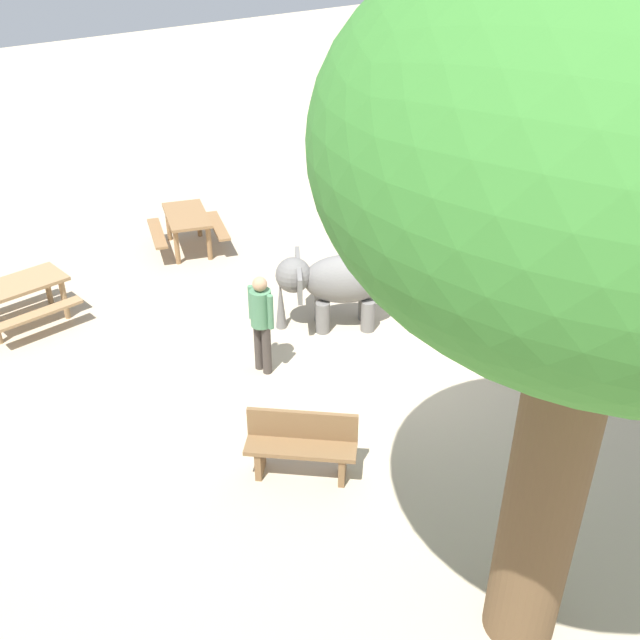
{
  "coord_description": "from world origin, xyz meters",
  "views": [
    {
      "loc": [
        -6.72,
        7.05,
        6.5
      ],
      "look_at": [
        0.65,
        0.93,
        0.8
      ],
      "focal_mm": 41.22,
      "sensor_mm": 36.0,
      "label": 1
    }
  ],
  "objects_px": {
    "picnic_table_far": "(187,223)",
    "feed_bucket": "(424,324)",
    "picnic_table_near": "(20,293)",
    "elephant": "(333,282)",
    "shade_tree_main": "(614,165)",
    "person_handler": "(261,317)",
    "wooden_bench": "(301,443)"
  },
  "relations": [
    {
      "from": "elephant",
      "to": "person_handler",
      "type": "height_order",
      "value": "person_handler"
    },
    {
      "from": "picnic_table_near",
      "to": "person_handler",
      "type": "bearing_deg",
      "value": -61.87
    },
    {
      "from": "picnic_table_far",
      "to": "feed_bucket",
      "type": "distance_m",
      "value": 5.54
    },
    {
      "from": "wooden_bench",
      "to": "picnic_table_near",
      "type": "xyz_separation_m",
      "value": [
        5.94,
        1.33,
        0.12
      ]
    },
    {
      "from": "shade_tree_main",
      "to": "picnic_table_far",
      "type": "xyz_separation_m",
      "value": [
        9.9,
        -2.1,
        -4.26
      ]
    },
    {
      "from": "person_handler",
      "to": "picnic_table_near",
      "type": "relative_size",
      "value": 1.02
    },
    {
      "from": "wooden_bench",
      "to": "picnic_table_far",
      "type": "xyz_separation_m",
      "value": [
        6.72,
        -2.38,
        0.12
      ]
    },
    {
      "from": "wooden_bench",
      "to": "picnic_table_far",
      "type": "relative_size",
      "value": 0.66
    },
    {
      "from": "wooden_bench",
      "to": "picnic_table_far",
      "type": "height_order",
      "value": "wooden_bench"
    },
    {
      "from": "picnic_table_far",
      "to": "wooden_bench",
      "type": "bearing_deg",
      "value": 2.39
    },
    {
      "from": "shade_tree_main",
      "to": "wooden_bench",
      "type": "height_order",
      "value": "shade_tree_main"
    },
    {
      "from": "elephant",
      "to": "feed_bucket",
      "type": "xyz_separation_m",
      "value": [
        -1.14,
        -1.04,
        -0.67
      ]
    },
    {
      "from": "shade_tree_main",
      "to": "picnic_table_near",
      "type": "xyz_separation_m",
      "value": [
        9.12,
        1.61,
        -4.26
      ]
    },
    {
      "from": "person_handler",
      "to": "picnic_table_near",
      "type": "height_order",
      "value": "person_handler"
    },
    {
      "from": "picnic_table_near",
      "to": "feed_bucket",
      "type": "bearing_deg",
      "value": -45.51
    },
    {
      "from": "shade_tree_main",
      "to": "feed_bucket",
      "type": "bearing_deg",
      "value": -37.07
    },
    {
      "from": "wooden_bench",
      "to": "feed_bucket",
      "type": "distance_m",
      "value": 3.97
    },
    {
      "from": "elephant",
      "to": "picnic_table_near",
      "type": "bearing_deg",
      "value": -4.51
    },
    {
      "from": "person_handler",
      "to": "shade_tree_main",
      "type": "height_order",
      "value": "shade_tree_main"
    },
    {
      "from": "shade_tree_main",
      "to": "feed_bucket",
      "type": "relative_size",
      "value": 18.12
    },
    {
      "from": "picnic_table_far",
      "to": "feed_bucket",
      "type": "height_order",
      "value": "picnic_table_far"
    },
    {
      "from": "person_handler",
      "to": "picnic_table_near",
      "type": "bearing_deg",
      "value": 114.7
    },
    {
      "from": "elephant",
      "to": "shade_tree_main",
      "type": "xyz_separation_m",
      "value": [
        -5.69,
        2.4,
        4.02
      ]
    },
    {
      "from": "elephant",
      "to": "wooden_bench",
      "type": "xyz_separation_m",
      "value": [
        -2.51,
        2.67,
        -0.36
      ]
    },
    {
      "from": "wooden_bench",
      "to": "feed_bucket",
      "type": "relative_size",
      "value": 3.57
    },
    {
      "from": "elephant",
      "to": "wooden_bench",
      "type": "relative_size",
      "value": 1.39
    },
    {
      "from": "picnic_table_near",
      "to": "picnic_table_far",
      "type": "relative_size",
      "value": 0.81
    },
    {
      "from": "shade_tree_main",
      "to": "elephant",
      "type": "bearing_deg",
      "value": -22.83
    },
    {
      "from": "elephant",
      "to": "wooden_bench",
      "type": "height_order",
      "value": "elephant"
    },
    {
      "from": "wooden_bench",
      "to": "picnic_table_near",
      "type": "distance_m",
      "value": 6.09
    },
    {
      "from": "picnic_table_near",
      "to": "picnic_table_far",
      "type": "height_order",
      "value": "same"
    },
    {
      "from": "feed_bucket",
      "to": "wooden_bench",
      "type": "bearing_deg",
      "value": 110.21
    }
  ]
}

